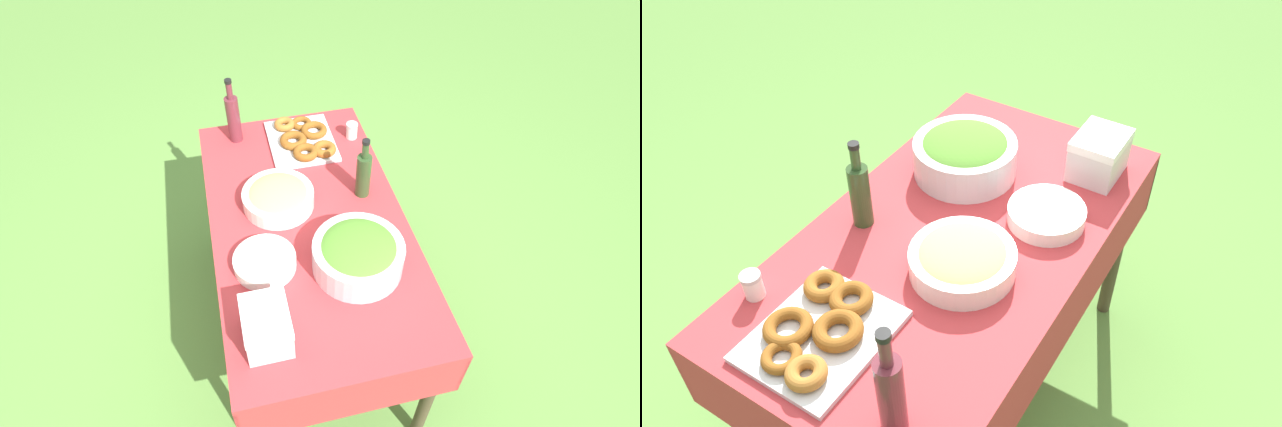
# 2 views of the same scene
# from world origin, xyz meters

# --- Properties ---
(ground_plane) EXTENTS (14.00, 14.00, 0.00)m
(ground_plane) POSITION_xyz_m (0.00, 0.00, 0.00)
(ground_plane) COLOR #609342
(picnic_table) EXTENTS (1.38, 0.76, 0.76)m
(picnic_table) POSITION_xyz_m (0.00, 0.00, 0.65)
(picnic_table) COLOR #B73338
(picnic_table) RESTS_ON ground_plane
(salad_bowl) EXTENTS (0.33, 0.33, 0.13)m
(salad_bowl) POSITION_xyz_m (-0.26, -0.12, 0.83)
(salad_bowl) COLOR silver
(salad_bowl) RESTS_ON picnic_table
(pasta_bowl) EXTENTS (0.29, 0.29, 0.09)m
(pasta_bowl) POSITION_xyz_m (0.11, 0.10, 0.80)
(pasta_bowl) COLOR white
(pasta_bowl) RESTS_ON picnic_table
(donut_platter) EXTENTS (0.36, 0.29, 0.05)m
(donut_platter) POSITION_xyz_m (0.47, -0.08, 0.78)
(donut_platter) COLOR silver
(donut_platter) RESTS_ON picnic_table
(plate_stack) EXTENTS (0.23, 0.23, 0.05)m
(plate_stack) POSITION_xyz_m (-0.19, 0.20, 0.78)
(plate_stack) COLOR white
(plate_stack) RESTS_ON picnic_table
(olive_oil_bottle) EXTENTS (0.06, 0.06, 0.28)m
(olive_oil_bottle) POSITION_xyz_m (0.10, -0.25, 0.87)
(olive_oil_bottle) COLOR #2D4723
(olive_oil_bottle) RESTS_ON picnic_table
(wine_bottle) EXTENTS (0.06, 0.06, 0.31)m
(wine_bottle) POSITION_xyz_m (0.57, 0.21, 0.88)
(wine_bottle) COLOR maroon
(wine_bottle) RESTS_ON picnic_table
(cooler_box) EXTENTS (0.18, 0.15, 0.14)m
(cooler_box) POSITION_xyz_m (-0.47, 0.24, 0.83)
(cooler_box) COLOR silver
(cooler_box) RESTS_ON picnic_table
(salt_shaker) EXTENTS (0.05, 0.05, 0.07)m
(salt_shaker) POSITION_xyz_m (0.46, -0.31, 0.80)
(salt_shaker) COLOR white
(salt_shaker) RESTS_ON picnic_table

